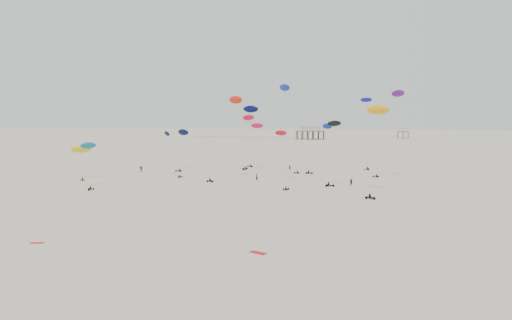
% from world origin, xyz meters
% --- Properties ---
extents(ground_plane, '(900.00, 900.00, 0.00)m').
position_xyz_m(ground_plane, '(0.00, 200.00, 0.00)').
color(ground_plane, beige).
extents(pavilion_main, '(21.00, 13.00, 9.80)m').
position_xyz_m(pavilion_main, '(-10.00, 350.00, 4.22)').
color(pavilion_main, brown).
rests_on(pavilion_main, ground).
extents(pavilion_small, '(9.00, 7.00, 8.00)m').
position_xyz_m(pavilion_small, '(60.00, 380.00, 3.49)').
color(pavilion_small, brown).
rests_on(pavilion_small, ground).
extents(pier_fence, '(80.20, 0.20, 1.50)m').
position_xyz_m(pier_fence, '(-62.00, 350.00, 0.77)').
color(pier_fence, black).
rests_on(pier_fence, ground).
extents(rig_0, '(8.09, 8.14, 13.67)m').
position_xyz_m(rig_0, '(-29.69, 110.55, 9.17)').
color(rig_0, black).
rests_on(rig_0, ground).
extents(rig_1, '(4.06, 12.01, 23.98)m').
position_xyz_m(rig_1, '(26.32, 143.68, 14.98)').
color(rig_1, black).
rests_on(rig_1, ground).
extents(rig_2, '(8.58, 6.05, 13.40)m').
position_xyz_m(rig_2, '(1.28, 126.21, 9.65)').
color(rig_2, black).
rests_on(rig_2, ground).
extents(rig_3, '(6.47, 9.37, 11.76)m').
position_xyz_m(rig_3, '(-40.58, 84.62, 7.46)').
color(rig_3, black).
rests_on(rig_3, ground).
extents(rig_4, '(5.67, 18.20, 27.68)m').
position_xyz_m(rig_4, '(4.83, 101.58, 20.79)').
color(rig_4, black).
rests_on(rig_4, ground).
extents(rig_5, '(7.81, 15.26, 24.08)m').
position_xyz_m(rig_5, '(-11.07, 108.98, 17.98)').
color(rig_5, black).
rests_on(rig_5, ground).
extents(rig_6, '(8.18, 5.87, 15.12)m').
position_xyz_m(rig_6, '(12.40, 124.72, 8.91)').
color(rig_6, black).
rests_on(rig_6, ground).
extents(rig_7, '(6.85, 7.83, 9.81)m').
position_xyz_m(rig_7, '(-51.43, 99.64, 7.35)').
color(rig_7, black).
rests_on(rig_7, ground).
extents(rig_8, '(5.23, 12.02, 14.31)m').
position_xyz_m(rig_8, '(-32.41, 128.73, 9.81)').
color(rig_8, black).
rests_on(rig_8, ground).
extents(rig_9, '(6.08, 6.96, 15.13)m').
position_xyz_m(rig_9, '(-10.11, 136.64, 11.00)').
color(rig_9, black).
rests_on(rig_9, ground).
extents(rig_10, '(4.03, 5.69, 16.29)m').
position_xyz_m(rig_10, '(17.08, 98.57, 9.00)').
color(rig_10, black).
rests_on(rig_10, ground).
extents(rig_11, '(4.81, 7.59, 17.89)m').
position_xyz_m(rig_11, '(-13.26, 142.49, 13.74)').
color(rig_11, black).
rests_on(rig_11, ground).
extents(rig_12, '(5.63, 14.56, 20.94)m').
position_xyz_m(rig_12, '(27.18, 88.83, 14.68)').
color(rig_12, black).
rests_on(rig_12, ground).
extents(rig_13, '(5.44, 4.46, 20.72)m').
position_xyz_m(rig_13, '(-10.48, 131.27, 17.42)').
color(rig_13, black).
rests_on(rig_13, ground).
extents(rig_14, '(9.25, 5.37, 24.80)m').
position_xyz_m(rig_14, '(33.50, 120.12, 20.62)').
color(rig_14, black).
rests_on(rig_14, ground).
extents(spectator_0, '(0.92, 0.93, 2.13)m').
position_xyz_m(spectator_0, '(-2.99, 104.32, 0.00)').
color(spectator_0, black).
rests_on(spectator_0, ground).
extents(spectator_1, '(1.10, 1.04, 1.96)m').
position_xyz_m(spectator_1, '(21.77, 99.79, 0.00)').
color(spectator_1, black).
rests_on(spectator_1, ground).
extents(spectator_2, '(1.43, 0.87, 2.31)m').
position_xyz_m(spectator_2, '(-42.35, 118.52, 0.00)').
color(spectator_2, black).
rests_on(spectator_2, ground).
extents(spectator_3, '(0.85, 0.72, 1.99)m').
position_xyz_m(spectator_3, '(2.22, 132.95, 0.00)').
color(spectator_3, black).
rests_on(spectator_3, ground).
extents(grounded_kite_a, '(2.37, 1.81, 0.08)m').
position_xyz_m(grounded_kite_a, '(10.73, 34.88, 0.00)').
color(grounded_kite_a, red).
rests_on(grounded_kite_a, ground).
extents(grounded_kite_b, '(1.92, 1.14, 0.07)m').
position_xyz_m(grounded_kite_b, '(-19.57, 33.94, 0.00)').
color(grounded_kite_b, red).
rests_on(grounded_kite_b, ground).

